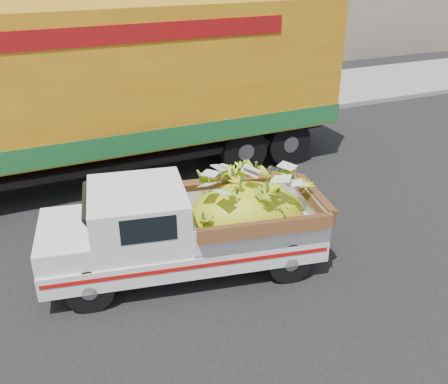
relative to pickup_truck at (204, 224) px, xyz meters
name	(u,v)px	position (x,y,z in m)	size (l,w,h in m)	color
ground	(212,289)	(-0.12, -0.61, -0.82)	(100.00, 100.00, 0.00)	black
curb	(112,137)	(-0.12, 6.64, -0.75)	(60.00, 0.25, 0.15)	gray
sidewalk	(97,116)	(-0.12, 8.74, -0.75)	(60.00, 4.00, 0.14)	gray
pickup_truck	(204,224)	(0.00, 0.00, 0.00)	(4.58, 2.34, 1.53)	black
semi_trailer	(74,89)	(-1.23, 4.19, 1.30)	(12.01, 2.68, 3.80)	black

